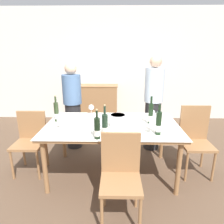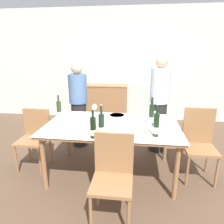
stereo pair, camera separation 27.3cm
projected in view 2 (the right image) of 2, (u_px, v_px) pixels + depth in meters
The scene contains 20 objects.
ground_plane at pixel (112, 172), 3.01m from camera, with size 12.00×12.00×0.00m, color brown.
back_wall at pixel (125, 66), 5.14m from camera, with size 8.00×0.10×2.80m.
sideboard_cabinet at pixel (104, 103), 5.19m from camera, with size 1.19×0.46×0.94m.
dining_table at pixel (112, 129), 2.80m from camera, with size 1.84×1.12×0.77m.
ice_bucket at pixel (117, 121), 2.65m from camera, with size 0.21×0.21×0.18m.
wine_bottle_0 at pixel (93, 128), 2.32m from camera, with size 0.07×0.07×0.36m.
wine_bottle_1 at pixel (59, 111), 2.96m from camera, with size 0.07×0.07×0.39m.
wine_bottle_2 at pixel (156, 125), 2.36m from camera, with size 0.07×0.07×0.38m.
wine_bottle_3 at pixel (151, 115), 2.71m from camera, with size 0.07×0.07×0.39m.
wine_bottle_4 at pixel (101, 125), 2.38m from camera, with size 0.07×0.07×0.39m.
wine_glass_0 at pixel (60, 119), 2.67m from camera, with size 0.07×0.07×0.15m.
wine_glass_1 at pixel (149, 127), 2.40m from camera, with size 0.08×0.08×0.15m.
wine_glass_2 at pixel (95, 107), 3.23m from camera, with size 0.09×0.09×0.16m.
wine_glass_3 at pixel (154, 114), 2.89m from camera, with size 0.08×0.08×0.15m.
wine_glass_4 at pixel (95, 126), 2.47m from camera, with size 0.08×0.08×0.14m.
chair_left_end at pixel (35, 134), 3.08m from camera, with size 0.42×0.42×0.90m.
chair_near_front at pixel (113, 172), 2.09m from camera, with size 0.42×0.42×0.93m.
chair_right_end at pixel (199, 140), 2.79m from camera, with size 0.42×0.42×1.00m.
person_host at pixel (79, 106), 3.69m from camera, with size 0.33×0.33×1.57m.
person_guest_left at pixel (159, 105), 3.47m from camera, with size 0.33×0.33×1.69m.
Camera 2 is at (0.33, -2.60, 1.74)m, focal length 32.00 mm.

